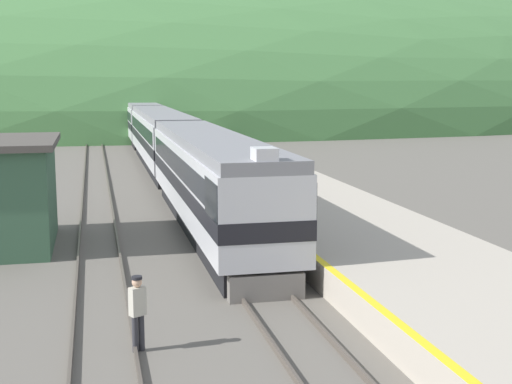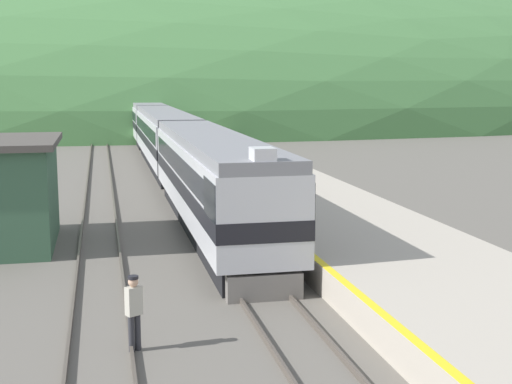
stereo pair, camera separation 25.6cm
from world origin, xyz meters
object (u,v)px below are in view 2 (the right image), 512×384
at_px(express_train_lead_car, 212,179).
at_px(carriage_fourth, 134,110).
at_px(carriage_second, 165,137).
at_px(carriage_fifth, 128,104).
at_px(carriage_third, 145,119).
at_px(track_worker, 134,308).

height_order(express_train_lead_car, carriage_fourth, express_train_lead_car).
bearing_deg(carriage_second, carriage_fifth, 90.00).
height_order(carriage_third, track_worker, carriage_third).
distance_m(carriage_second, track_worker, 34.95).
xyz_separation_m(express_train_lead_car, carriage_fifth, (0.00, 90.64, -0.01)).
height_order(express_train_lead_car, carriage_third, express_train_lead_car).
xyz_separation_m(carriage_third, carriage_fifth, (0.00, 45.71, 0.00)).
distance_m(express_train_lead_car, carriage_third, 44.93).
bearing_deg(carriage_second, track_worker, -96.25).
xyz_separation_m(express_train_lead_car, carriage_third, (0.00, 44.93, -0.01)).
bearing_deg(carriage_fourth, carriage_second, -90.00).
distance_m(carriage_second, carriage_third, 22.85).
relative_size(express_train_lead_car, carriage_second, 0.91).
xyz_separation_m(carriage_fourth, carriage_fifth, (0.00, 22.85, 0.00)).
relative_size(express_train_lead_car, carriage_third, 0.91).
xyz_separation_m(express_train_lead_car, carriage_second, (0.00, 22.08, -0.01)).
relative_size(carriage_fourth, track_worker, 12.23).
bearing_deg(carriage_fourth, carriage_third, -90.00).
relative_size(carriage_fourth, carriage_fifth, 1.00).
bearing_deg(carriage_fourth, carriage_fifth, 90.00).
bearing_deg(carriage_third, track_worker, -93.78).
bearing_deg(carriage_fifth, express_train_lead_car, -90.00).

